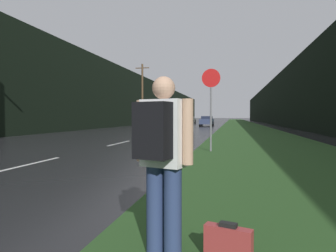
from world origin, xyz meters
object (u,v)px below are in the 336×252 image
object	(u,v)px
stop_sign	(211,101)
car_oncoming	(190,120)
car_passing_near	(175,126)
car_passing_far	(207,121)
hitchhiker_with_backpack	(162,155)
suitcase	(228,244)

from	to	relation	value
stop_sign	car_oncoming	bearing A→B (deg)	99.09
car_passing_near	car_passing_far	distance (m)	24.11
stop_sign	hitchhiker_with_backpack	world-z (taller)	stop_sign
car_passing_far	hitchhiker_with_backpack	bearing A→B (deg)	94.18
suitcase	car_oncoming	distance (m)	52.59
suitcase	car_oncoming	bearing A→B (deg)	114.70
car_passing_far	car_oncoming	size ratio (longest dim) A/B	1.01
stop_sign	car_passing_near	world-z (taller)	stop_sign
hitchhiker_with_backpack	suitcase	bearing A→B (deg)	23.23
hitchhiker_with_backpack	car_passing_near	size ratio (longest dim) A/B	0.36
stop_sign	car_passing_far	bearing A→B (deg)	95.07
stop_sign	suitcase	bearing A→B (deg)	-84.93
car_passing_near	car_oncoming	xyz separation A→B (m)	(-4.17, 36.40, -0.05)
stop_sign	car_oncoming	distance (m)	43.79
car_passing_near	car_passing_far	size ratio (longest dim) A/B	1.05
stop_sign	car_passing_near	xyz separation A→B (m)	(-2.74, 6.82, -1.20)
stop_sign	suitcase	xyz separation A→B (m)	(0.78, -8.81, -1.79)
car_passing_near	stop_sign	bearing A→B (deg)	111.92
stop_sign	car_passing_far	xyz separation A→B (m)	(-2.74, 30.93, -1.22)
car_oncoming	hitchhiker_with_backpack	bearing A→B (deg)	-82.26
car_passing_far	car_oncoming	xyz separation A→B (m)	(-4.17, 12.29, -0.03)
stop_sign	car_oncoming	xyz separation A→B (m)	(-6.92, 43.22, -1.25)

